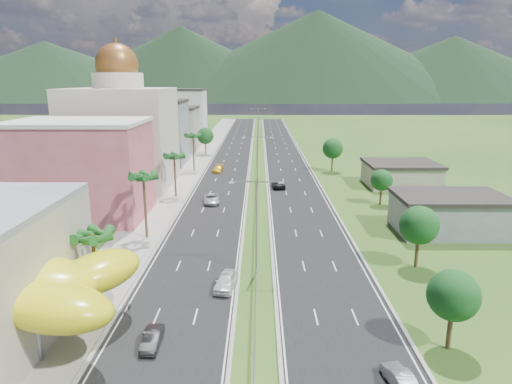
{
  "coord_description": "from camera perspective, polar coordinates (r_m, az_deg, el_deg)",
  "views": [
    {
      "loc": [
        0.29,
        -38.76,
        21.71
      ],
      "look_at": [
        -0.1,
        20.69,
        7.0
      ],
      "focal_mm": 32.0,
      "sensor_mm": 36.0,
      "label": 1
    }
  ],
  "objects": [
    {
      "name": "ground",
      "position": [
        44.43,
        -0.05,
        -15.36
      ],
      "size": [
        500.0,
        500.0,
        0.0
      ],
      "primitive_type": "plane",
      "color": "#2D5119",
      "rests_on": "ground"
    },
    {
      "name": "road_left",
      "position": [
        130.81,
        -3.05,
        4.33
      ],
      "size": [
        11.0,
        260.0,
        0.04
      ],
      "primitive_type": "cube",
      "color": "black",
      "rests_on": "ground"
    },
    {
      "name": "road_right",
      "position": [
        130.77,
        3.55,
        4.32
      ],
      "size": [
        11.0,
        260.0,
        0.04
      ],
      "primitive_type": "cube",
      "color": "black",
      "rests_on": "ground"
    },
    {
      "name": "sidewalk_left",
      "position": [
        131.71,
        -7.19,
        4.33
      ],
      "size": [
        7.0,
        260.0,
        0.12
      ],
      "primitive_type": "cube",
      "color": "gray",
      "rests_on": "ground"
    },
    {
      "name": "median_guardrail",
      "position": [
        112.74,
        0.23,
        3.12
      ],
      "size": [
        0.1,
        216.06,
        0.76
      ],
      "color": "gray",
      "rests_on": "ground"
    },
    {
      "name": "streetlight_median_b",
      "position": [
        51.0,
        0.04,
        -3.16
      ],
      "size": [
        6.04,
        0.25,
        11.0
      ],
      "color": "gray",
      "rests_on": "ground"
    },
    {
      "name": "streetlight_median_c",
      "position": [
        90.01,
        0.19,
        4.33
      ],
      "size": [
        6.04,
        0.25,
        11.0
      ],
      "color": "gray",
      "rests_on": "ground"
    },
    {
      "name": "streetlight_median_d",
      "position": [
        134.59,
        0.26,
        7.52
      ],
      "size": [
        6.04,
        0.25,
        11.0
      ],
      "color": "gray",
      "rests_on": "ground"
    },
    {
      "name": "streetlight_median_e",
      "position": [
        179.38,
        0.29,
        9.11
      ],
      "size": [
        6.04,
        0.25,
        11.0
      ],
      "color": "gray",
      "rests_on": "ground"
    },
    {
      "name": "lime_canopy",
      "position": [
        43.58,
        -27.9,
        -10.38
      ],
      "size": [
        18.0,
        15.0,
        7.4
      ],
      "color": "yellow",
      "rests_on": "ground"
    },
    {
      "name": "pink_shophouse",
      "position": [
        77.52,
        -21.05,
        2.4
      ],
      "size": [
        20.0,
        15.0,
        15.0
      ],
      "primitive_type": "cube",
      "color": "#BF4E57",
      "rests_on": "ground"
    },
    {
      "name": "domed_building",
      "position": [
        98.48,
        -16.45,
        7.3
      ],
      "size": [
        20.0,
        20.0,
        28.7
      ],
      "color": "beige",
      "rests_on": "ground"
    },
    {
      "name": "midrise_grey",
      "position": [
        122.62,
        -12.58,
        7.15
      ],
      "size": [
        16.0,
        15.0,
        16.0
      ],
      "primitive_type": "cube",
      "color": "slate",
      "rests_on": "ground"
    },
    {
      "name": "midrise_beige",
      "position": [
        144.19,
        -10.63,
        7.61
      ],
      "size": [
        16.0,
        15.0,
        13.0
      ],
      "primitive_type": "cube",
      "color": "#9E9382",
      "rests_on": "ground"
    },
    {
      "name": "midrise_white",
      "position": [
        166.5,
        -9.18,
        9.35
      ],
      "size": [
        16.0,
        15.0,
        18.0
      ],
      "primitive_type": "cube",
      "color": "silver",
      "rests_on": "ground"
    },
    {
      "name": "shed_near",
      "position": [
        72.12,
        22.98,
        -2.68
      ],
      "size": [
        15.0,
        10.0,
        5.0
      ],
      "primitive_type": "cube",
      "color": "slate",
      "rests_on": "ground"
    },
    {
      "name": "shed_far",
      "position": [
        100.27,
        17.62,
        2.02
      ],
      "size": [
        14.0,
        12.0,
        4.4
      ],
      "primitive_type": "cube",
      "color": "#9E9382",
      "rests_on": "ground"
    },
    {
      "name": "palm_tree_b",
      "position": [
        46.1,
        -19.77,
        -5.48
      ],
      "size": [
        3.6,
        3.6,
        8.1
      ],
      "color": "#47301C",
      "rests_on": "ground"
    },
    {
      "name": "palm_tree_c",
      "position": [
        64.15,
        -13.88,
        1.6
      ],
      "size": [
        3.6,
        3.6,
        9.6
      ],
      "color": "#47301C",
      "rests_on": "ground"
    },
    {
      "name": "palm_tree_d",
      "position": [
        86.4,
        -10.18,
        4.24
      ],
      "size": [
        3.6,
        3.6,
        8.6
      ],
      "color": "#47301C",
      "rests_on": "ground"
    },
    {
      "name": "palm_tree_e",
      "position": [
        110.71,
        -7.88,
        6.82
      ],
      "size": [
        3.6,
        3.6,
        9.4
      ],
      "color": "#47301C",
      "rests_on": "ground"
    },
    {
      "name": "leafy_tree_lfar",
      "position": [
        135.65,
        -6.35,
        6.98
      ],
      "size": [
        4.9,
        4.9,
        8.05
      ],
      "color": "#47301C",
      "rests_on": "ground"
    },
    {
      "name": "leafy_tree_ra",
      "position": [
        40.9,
        23.45,
        -11.79
      ],
      "size": [
        4.2,
        4.2,
        6.9
      ],
      "color": "#47301C",
      "rests_on": "ground"
    },
    {
      "name": "leafy_tree_rb",
      "position": [
        56.57,
        19.72,
        -3.94
      ],
      "size": [
        4.55,
        4.55,
        7.47
      ],
      "color": "#47301C",
      "rests_on": "ground"
    },
    {
      "name": "leafy_tree_rc",
      "position": [
        83.51,
        15.44,
        1.41
      ],
      "size": [
        3.85,
        3.85,
        6.33
      ],
      "color": "#47301C",
      "rests_on": "ground"
    },
    {
      "name": "leafy_tree_rd",
      "position": [
        111.37,
        9.57,
        5.38
      ],
      "size": [
        4.9,
        4.9,
        8.05
      ],
      "color": "#47301C",
      "rests_on": "ground"
    },
    {
      "name": "mountain_ridge",
      "position": [
        492.87,
        7.49,
        11.26
      ],
      "size": [
        860.0,
        140.0,
        90.0
      ],
      "primitive_type": null,
      "color": "black",
      "rests_on": "ground"
    },
    {
      "name": "car_white_near_left",
      "position": [
        49.46,
        -3.77,
        -11.05
      ],
      "size": [
        2.69,
        5.13,
        1.66
      ],
      "primitive_type": "imported",
      "rotation": [
        0.0,
        0.0,
        -0.15
      ],
      "color": "white",
      "rests_on": "road_left"
    },
    {
      "name": "car_dark_left",
      "position": [
        40.85,
        -12.85,
        -17.44
      ],
      "size": [
        1.44,
        4.01,
        1.32
      ],
      "primitive_type": "imported",
      "rotation": [
        0.0,
        0.0,
        0.01
      ],
      "color": "black",
      "rests_on": "road_left"
    },
    {
      "name": "car_silver_mid_left",
      "position": [
        82.33,
        -5.57,
        -0.86
      ],
      "size": [
        3.27,
        5.98,
        1.59
      ],
      "primitive_type": "imported",
      "rotation": [
        0.0,
        0.0,
        0.11
      ],
      "color": "#ABAEB3",
      "rests_on": "road_left"
    },
    {
      "name": "car_yellow_far_left",
      "position": [
        110.32,
        -4.77,
        2.92
      ],
      "size": [
        2.6,
        5.37,
        1.51
      ],
      "primitive_type": "imported",
      "rotation": [
        0.0,
        0.0,
        -0.1
      ],
      "color": "yellow",
      "rests_on": "road_left"
    },
    {
      "name": "car_silver_right",
      "position": [
        37.1,
        17.52,
        -21.31
      ],
      "size": [
        2.06,
        4.21,
        1.33
      ],
      "primitive_type": "imported",
      "rotation": [
        0.0,
        0.0,
        3.31
      ],
      "color": "#929499",
      "rests_on": "road_right"
    },
    {
      "name": "car_dark_far_right",
      "position": [
        93.74,
        2.81,
        0.99
      ],
      "size": [
        2.78,
        5.57,
        1.52
      ],
      "primitive_type": "imported",
      "rotation": [
        0.0,
        0.0,
        3.19
      ],
      "color": "black",
      "rests_on": "road_right"
    },
    {
      "name": "motorcycle",
      "position": [
        46.57,
        -15.81,
        -13.64
      ],
      "size": [
        0.69,
        1.77,
        1.1
      ],
      "primitive_type": "imported",
      "rotation": [
        0.0,
        0.0,
        -0.1
      ],
      "color": "black",
      "rests_on": "road_left"
    }
  ]
}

